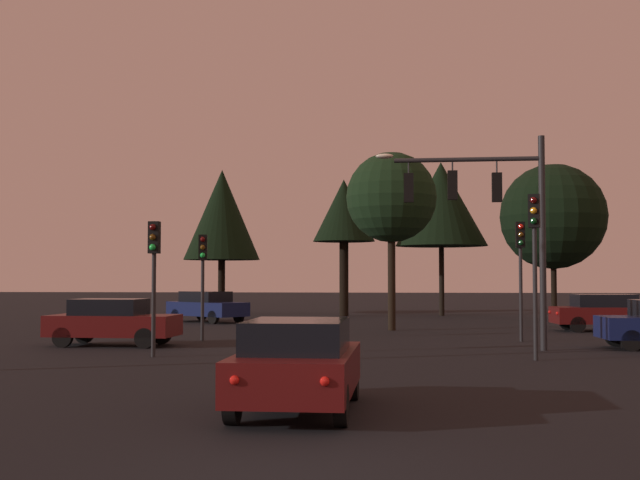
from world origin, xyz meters
TOP-DOWN VIEW (x-y plane):
  - ground_plane at (0.00, 24.50)m, footprint 168.00×168.00m
  - traffic_signal_mast_arm at (4.04, 16.03)m, footprint 5.18×0.45m
  - traffic_light_corner_left at (-5.61, 18.92)m, footprint 0.34×0.37m
  - traffic_light_corner_right at (-5.61, 12.99)m, footprint 0.31×0.36m
  - traffic_light_median at (4.87, 12.97)m, footprint 0.36×0.38m
  - traffic_light_far_side at (5.51, 19.41)m, footprint 0.30×0.35m
  - car_nearside_lane at (-0.54, 4.21)m, footprint 1.92×4.17m
  - car_crossing_right at (-8.02, 16.53)m, footprint 4.23×2.02m
  - car_far_lane at (-8.09, 30.47)m, footprint 4.52×4.05m
  - car_parked_lot at (9.88, 25.22)m, footprint 4.55×2.01m
  - tree_behind_sign at (3.95, 38.06)m, footprint 5.32×5.32m
  - tree_left_far at (-9.05, 38.55)m, footprint 4.55×4.55m
  - tree_center_horizon at (-1.65, 37.15)m, footprint 3.55×3.55m
  - tree_right_cluster at (1.05, 24.93)m, footprint 3.81×3.81m
  - tree_lot_edge at (9.69, 34.99)m, footprint 5.64×5.64m

SIDE VIEW (x-z plane):
  - ground_plane at x=0.00m, z-range 0.00..0.00m
  - car_nearside_lane at x=-0.54m, z-range 0.03..1.55m
  - car_crossing_right at x=-8.02m, z-range 0.04..1.56m
  - car_parked_lot at x=9.88m, z-range 0.04..1.56m
  - car_far_lane at x=-8.09m, z-range 0.04..1.56m
  - traffic_light_corner_left at x=-5.61m, z-range 0.80..4.53m
  - traffic_light_corner_right at x=-5.61m, z-range 0.81..4.60m
  - traffic_light_far_side at x=5.51m, z-range 0.87..5.03m
  - traffic_light_median at x=4.87m, z-range 0.92..5.39m
  - traffic_signal_mast_arm at x=4.04m, z-range 1.17..7.74m
  - tree_lot_edge at x=9.69m, z-range 1.32..9.62m
  - tree_right_cluster at x=1.05m, z-range 1.82..9.32m
  - tree_left_far at x=-9.05m, z-range 1.61..10.29m
  - tree_center_horizon at x=-1.65m, z-range 2.04..9.89m
  - tree_behind_sign at x=3.95m, z-range 2.00..10.91m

